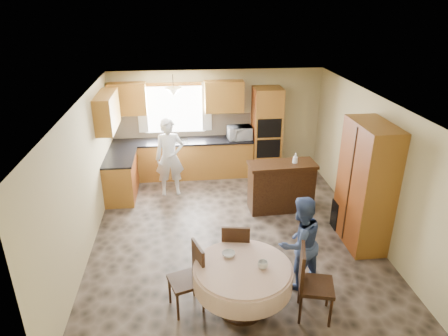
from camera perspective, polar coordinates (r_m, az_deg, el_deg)
name	(u,v)px	position (r m, az deg, el deg)	size (l,w,h in m)	color
floor	(233,234)	(7.48, 1.22, -9.43)	(5.00, 6.00, 0.01)	brown
ceiling	(234,101)	(6.47, 1.41, 9.48)	(5.00, 6.00, 0.01)	white
wall_back	(217,122)	(9.68, -0.98, 6.59)	(5.00, 0.02, 2.50)	tan
wall_front	(270,290)	(4.36, 6.61, -16.93)	(5.00, 0.02, 2.50)	tan
wall_left	(84,179)	(7.03, -19.34, -1.53)	(0.02, 6.00, 2.50)	tan
wall_right	(372,166)	(7.60, 20.35, 0.21)	(0.02, 6.00, 2.50)	tan
window	(175,109)	(9.53, -7.05, 8.33)	(1.40, 0.03, 1.10)	white
curtain_left	(142,109)	(9.51, -11.63, 8.31)	(0.22, 0.02, 1.15)	white
curtain_right	(207,107)	(9.49, -2.48, 8.72)	(0.22, 0.02, 1.15)	white
base_cab_back	(183,159)	(9.63, -5.83, 1.26)	(3.30, 0.60, 0.88)	#BE8D32
counter_back	(183,141)	(9.47, -5.94, 3.84)	(3.30, 0.64, 0.04)	black
base_cab_left	(121,177)	(8.91, -14.45, -1.30)	(0.60, 1.20, 0.88)	#BE8D32
counter_left	(119,158)	(8.73, -14.75, 1.44)	(0.64, 1.20, 0.04)	black
backsplash	(182,126)	(9.66, -6.03, 5.98)	(3.30, 0.02, 0.55)	beige
wall_cab_left	(127,99)	(9.39, -13.65, 9.58)	(0.85, 0.33, 0.72)	#BB882E
wall_cab_right	(224,96)	(9.36, 0.01, 10.19)	(0.90, 0.33, 0.72)	#BB882E
wall_cab_side	(107,111)	(8.44, -16.37, 7.75)	(0.33, 1.20, 0.72)	#BB882E
oven_tower	(266,132)	(9.61, 6.06, 5.15)	(0.66, 0.62, 2.12)	#BE8D32
oven_upper	(269,128)	(9.26, 6.51, 5.65)	(0.56, 0.01, 0.45)	black
oven_lower	(268,149)	(9.43, 6.37, 2.76)	(0.56, 0.01, 0.45)	black
pendant	(173,92)	(8.94, -7.23, 10.75)	(0.36, 0.36, 0.18)	beige
sideboard	(281,188)	(8.17, 8.12, -2.82)	(1.33, 0.55, 0.95)	#3C2410
space_heater	(344,214)	(7.88, 16.76, -6.35)	(0.40, 0.28, 0.55)	black
cupboard	(366,185)	(7.19, 19.60, -2.36)	(0.57, 1.15, 2.19)	#BE8D32
dining_table	(243,276)	(5.56, 2.68, -15.22)	(1.34, 1.34, 0.76)	#3C2410
chair_left	(191,274)	(5.68, -4.74, -14.89)	(0.54, 0.54, 0.99)	#3C2410
chair_back	(236,249)	(6.13, 1.70, -11.50)	(0.50, 0.50, 1.00)	#3C2410
chair_right	(310,280)	(5.64, 12.21, -15.33)	(0.56, 0.56, 1.06)	#3C2410
framed_picture	(368,144)	(7.63, 19.88, 3.24)	(0.06, 0.60, 0.49)	gold
microwave	(239,133)	(9.46, 2.23, 5.05)	(0.56, 0.38, 0.31)	silver
person_sink	(170,157)	(8.66, -7.77, 1.50)	(0.62, 0.41, 1.71)	silver
person_dining	(300,243)	(6.05, 10.75, -10.44)	(0.71, 0.56, 1.47)	#394D7E
bowl_sideboard	(262,166)	(7.87, 5.51, 0.30)	(0.21, 0.21, 0.05)	#B2B2B2
bottle_sideboard	(295,160)	(7.99, 10.13, 1.20)	(0.10, 0.10, 0.26)	silver
cup_table	(263,265)	(5.41, 5.56, -13.61)	(0.13, 0.13, 0.10)	#B2B2B2
bowl_table	(229,254)	(5.62, 0.66, -12.22)	(0.18, 0.18, 0.06)	#B2B2B2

